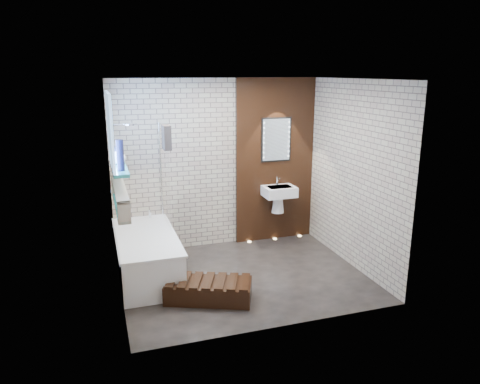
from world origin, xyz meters
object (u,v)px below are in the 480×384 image
object	(u,v)px
bathtub	(147,255)
washbasin	(279,195)
bath_screen	(165,175)
walnut_step	(209,291)
led_mirror	(276,140)

from	to	relation	value
bathtub	washbasin	distance (m)	2.32
bath_screen	walnut_step	bearing A→B (deg)	-78.73
walnut_step	bathtub	bearing A→B (deg)	124.33
washbasin	bathtub	bearing A→B (deg)	-163.99
bathtub	led_mirror	distance (m)	2.68
bathtub	walnut_step	xyz separation A→B (m)	(0.62, -0.92, -0.18)
bathtub	walnut_step	bearing A→B (deg)	-55.67
washbasin	led_mirror	xyz separation A→B (m)	(0.00, 0.16, 0.86)
bathtub	led_mirror	size ratio (longest dim) A/B	2.49
bath_screen	walnut_step	world-z (taller)	bath_screen
led_mirror	bath_screen	bearing A→B (deg)	-169.34
bath_screen	washbasin	xyz separation A→B (m)	(1.82, 0.18, -0.49)
bathtub	washbasin	size ratio (longest dim) A/B	3.00
led_mirror	washbasin	bearing A→B (deg)	-90.00
led_mirror	walnut_step	xyz separation A→B (m)	(-1.55, -1.70, -1.54)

